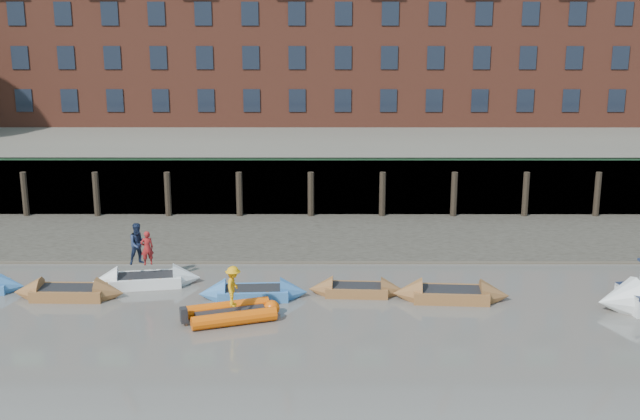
{
  "coord_description": "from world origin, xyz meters",
  "views": [
    {
      "loc": [
        2.57,
        -26.28,
        14.11
      ],
      "look_at": [
        2.52,
        12.0,
        3.2
      ],
      "focal_mm": 50.0,
      "sensor_mm": 36.0,
      "label": 1
    }
  ],
  "objects_px": {
    "rowboat_2": "(69,293)",
    "person_rower_b": "(138,244)",
    "rowboat_3": "(146,280)",
    "rib_tender": "(235,313)",
    "person_rib_crew": "(233,286)",
    "rowboat_5": "(357,290)",
    "person_rower_a": "(147,248)",
    "rowboat_6": "(451,294)",
    "rowboat_4": "(253,293)"
  },
  "relations": [
    {
      "from": "rowboat_2",
      "to": "person_rower_b",
      "type": "distance_m",
      "value": 3.63
    },
    {
      "from": "rowboat_3",
      "to": "rib_tender",
      "type": "height_order",
      "value": "rowboat_3"
    },
    {
      "from": "rowboat_2",
      "to": "person_rib_crew",
      "type": "distance_m",
      "value": 7.79
    },
    {
      "from": "rowboat_5",
      "to": "person_rower_a",
      "type": "xyz_separation_m",
      "value": [
        -9.24,
        1.2,
        1.51
      ]
    },
    {
      "from": "rowboat_6",
      "to": "person_rower_a",
      "type": "xyz_separation_m",
      "value": [
        -13.23,
        1.84,
        1.47
      ]
    },
    {
      "from": "rowboat_5",
      "to": "person_rower_a",
      "type": "height_order",
      "value": "person_rower_a"
    },
    {
      "from": "person_rower_b",
      "to": "rowboat_4",
      "type": "bearing_deg",
      "value": -47.18
    },
    {
      "from": "rib_tender",
      "to": "rowboat_5",
      "type": "bearing_deg",
      "value": 9.98
    },
    {
      "from": "rib_tender",
      "to": "person_rower_b",
      "type": "height_order",
      "value": "person_rower_b"
    },
    {
      "from": "rib_tender",
      "to": "person_rower_a",
      "type": "height_order",
      "value": "person_rower_a"
    },
    {
      "from": "rowboat_5",
      "to": "person_rower_a",
      "type": "distance_m",
      "value": 9.44
    },
    {
      "from": "rowboat_3",
      "to": "rowboat_4",
      "type": "height_order",
      "value": "rowboat_3"
    },
    {
      "from": "rowboat_3",
      "to": "rib_tender",
      "type": "distance_m",
      "value": 5.77
    },
    {
      "from": "rowboat_4",
      "to": "person_rower_a",
      "type": "relative_size",
      "value": 3.03
    },
    {
      "from": "rowboat_6",
      "to": "person_rower_a",
      "type": "bearing_deg",
      "value": 175.73
    },
    {
      "from": "rowboat_2",
      "to": "person_rib_crew",
      "type": "height_order",
      "value": "person_rib_crew"
    },
    {
      "from": "rowboat_2",
      "to": "person_rower_a",
      "type": "height_order",
      "value": "person_rower_a"
    },
    {
      "from": "rowboat_3",
      "to": "person_rower_a",
      "type": "distance_m",
      "value": 1.48
    },
    {
      "from": "rowboat_5",
      "to": "rib_tender",
      "type": "xyz_separation_m",
      "value": [
        -5.04,
        -2.73,
        0.07
      ]
    },
    {
      "from": "rowboat_4",
      "to": "person_rower_b",
      "type": "bearing_deg",
      "value": 158.19
    },
    {
      "from": "person_rower_a",
      "to": "rib_tender",
      "type": "bearing_deg",
      "value": 114.73
    },
    {
      "from": "rowboat_3",
      "to": "rowboat_5",
      "type": "distance_m",
      "value": 9.42
    },
    {
      "from": "rowboat_2",
      "to": "rib_tender",
      "type": "distance_m",
      "value": 7.69
    },
    {
      "from": "rowboat_4",
      "to": "rib_tender",
      "type": "distance_m",
      "value": 2.36
    },
    {
      "from": "rowboat_3",
      "to": "person_rib_crew",
      "type": "relative_size",
      "value": 3.0
    },
    {
      "from": "person_rower_a",
      "to": "rowboat_2",
      "type": "bearing_deg",
      "value": 4.95
    },
    {
      "from": "rowboat_4",
      "to": "person_rower_b",
      "type": "height_order",
      "value": "person_rower_b"
    },
    {
      "from": "rowboat_3",
      "to": "rowboat_5",
      "type": "bearing_deg",
      "value": -15.63
    },
    {
      "from": "rowboat_4",
      "to": "rowboat_2",
      "type": "bearing_deg",
      "value": 176.62
    },
    {
      "from": "rowboat_4",
      "to": "rib_tender",
      "type": "xyz_separation_m",
      "value": [
        -0.58,
        -2.29,
        0.04
      ]
    },
    {
      "from": "rowboat_6",
      "to": "rowboat_3",
      "type": "bearing_deg",
      "value": 176.19
    },
    {
      "from": "person_rower_a",
      "to": "person_rower_b",
      "type": "bearing_deg",
      "value": -37.32
    },
    {
      "from": "rowboat_4",
      "to": "rib_tender",
      "type": "height_order",
      "value": "rowboat_4"
    },
    {
      "from": "rowboat_4",
      "to": "rowboat_5",
      "type": "bearing_deg",
      "value": 2.47
    },
    {
      "from": "rowboat_3",
      "to": "person_rib_crew",
      "type": "distance_m",
      "value": 5.92
    },
    {
      "from": "rowboat_5",
      "to": "rowboat_6",
      "type": "xyz_separation_m",
      "value": [
        3.99,
        -0.64,
        0.04
      ]
    },
    {
      "from": "rowboat_2",
      "to": "person_rib_crew",
      "type": "bearing_deg",
      "value": -16.91
    },
    {
      "from": "rib_tender",
      "to": "person_rower_b",
      "type": "bearing_deg",
      "value": 120.25
    },
    {
      "from": "rowboat_2",
      "to": "rowboat_6",
      "type": "distance_m",
      "value": 16.36
    },
    {
      "from": "rib_tender",
      "to": "rowboat_2",
      "type": "bearing_deg",
      "value": 143.99
    },
    {
      "from": "rowboat_2",
      "to": "person_rower_a",
      "type": "xyz_separation_m",
      "value": [
        3.14,
        1.61,
        1.48
      ]
    },
    {
      "from": "rowboat_4",
      "to": "person_rib_crew",
      "type": "xyz_separation_m",
      "value": [
        -0.59,
        -2.35,
        1.2
      ]
    },
    {
      "from": "rowboat_2",
      "to": "person_rib_crew",
      "type": "xyz_separation_m",
      "value": [
        7.32,
        -2.38,
        1.2
      ]
    },
    {
      "from": "rowboat_4",
      "to": "rib_tender",
      "type": "bearing_deg",
      "value": -107.27
    },
    {
      "from": "person_rower_a",
      "to": "person_rib_crew",
      "type": "bearing_deg",
      "value": 114.15
    },
    {
      "from": "rowboat_6",
      "to": "person_rib_crew",
      "type": "height_order",
      "value": "person_rib_crew"
    },
    {
      "from": "rowboat_4",
      "to": "person_rower_a",
      "type": "height_order",
      "value": "person_rower_a"
    },
    {
      "from": "rowboat_4",
      "to": "person_rib_crew",
      "type": "height_order",
      "value": "person_rib_crew"
    },
    {
      "from": "rowboat_4",
      "to": "rowboat_6",
      "type": "xyz_separation_m",
      "value": [
        8.45,
        -0.2,
        0.01
      ]
    },
    {
      "from": "rowboat_6",
      "to": "rowboat_5",
      "type": "bearing_deg",
      "value": 174.56
    }
  ]
}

